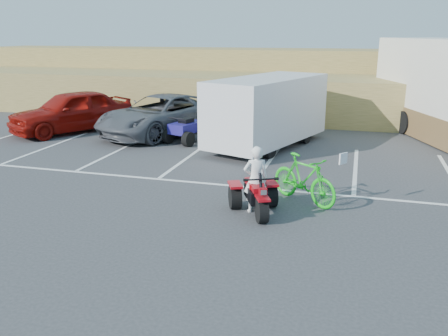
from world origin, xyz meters
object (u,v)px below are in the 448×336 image
(quad_atv_blue, at_px, (187,142))
(green_dirt_bike, at_px, (304,179))
(red_car, at_px, (72,111))
(cargo_trailer, at_px, (267,110))
(rider, at_px, (256,179))
(red_trike_atv, at_px, (256,214))
(grey_pickup, at_px, (161,115))
(quad_atv_green, at_px, (240,146))

(quad_atv_blue, bearing_deg, green_dirt_bike, -29.63)
(red_car, bearing_deg, cargo_trailer, 27.56)
(cargo_trailer, distance_m, quad_atv_blue, 3.34)
(red_car, xyz_separation_m, cargo_trailer, (8.34, -0.48, 0.49))
(rider, relative_size, green_dirt_bike, 0.79)
(red_trike_atv, bearing_deg, rider, 90.00)
(red_trike_atv, distance_m, rider, 0.80)
(quad_atv_blue, bearing_deg, grey_pickup, 160.62)
(green_dirt_bike, bearing_deg, rider, 169.07)
(rider, bearing_deg, cargo_trailer, -105.80)
(red_car, height_order, quad_atv_blue, red_car)
(green_dirt_bike, relative_size, cargo_trailer, 0.34)
(red_car, distance_m, quad_atv_blue, 5.40)
(rider, distance_m, red_car, 11.62)
(grey_pickup, height_order, cargo_trailer, cargo_trailer)
(cargo_trailer, bearing_deg, green_dirt_bike, -50.82)
(red_trike_atv, height_order, rider, rider)
(quad_atv_blue, bearing_deg, rider, -40.21)
(red_trike_atv, relative_size, grey_pickup, 0.27)
(red_car, height_order, cargo_trailer, cargo_trailer)
(red_trike_atv, relative_size, quad_atv_blue, 0.97)
(quad_atv_blue, bearing_deg, red_trike_atv, -40.37)
(grey_pickup, bearing_deg, cargo_trailer, 8.58)
(rider, height_order, quad_atv_blue, rider)
(quad_atv_blue, height_order, quad_atv_green, quad_atv_blue)
(red_trike_atv, height_order, red_car, red_car)
(red_car, distance_m, quad_atv_green, 7.47)
(green_dirt_bike, xyz_separation_m, quad_atv_green, (-2.93, 5.27, -0.60))
(grey_pickup, bearing_deg, quad_atv_green, 2.10)
(red_trike_atv, xyz_separation_m, cargo_trailer, (-1.04, 6.58, 1.35))
(red_trike_atv, xyz_separation_m, quad_atv_green, (-2.00, 6.35, 0.00))
(red_car, relative_size, quad_atv_green, 3.25)
(green_dirt_bike, relative_size, quad_atv_blue, 1.26)
(red_trike_atv, relative_size, rider, 0.97)
(green_dirt_bike, distance_m, grey_pickup, 9.21)
(red_trike_atv, distance_m, quad_atv_blue, 7.64)
(rider, distance_m, quad_atv_green, 6.56)
(quad_atv_blue, bearing_deg, quad_atv_green, 14.49)
(rider, bearing_deg, green_dirt_bike, -160.91)
(quad_atv_green, bearing_deg, quad_atv_blue, 155.23)
(red_car, xyz_separation_m, quad_atv_blue, (5.29, -0.61, -0.86))
(grey_pickup, xyz_separation_m, quad_atv_blue, (1.50, -1.12, -0.79))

